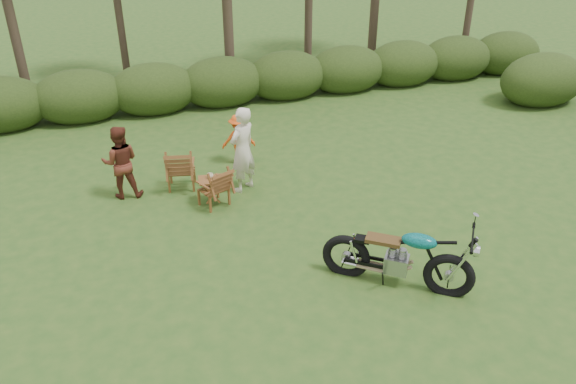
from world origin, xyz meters
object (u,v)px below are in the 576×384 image
object	(u,v)px
side_table	(212,191)
cup	(210,176)
motorcycle	(394,283)
adult_b	(126,196)
lawn_chair_right	(215,205)
child	(240,162)
adult_a	(244,189)
lawn_chair_left	(183,187)

from	to	relation	value
side_table	cup	distance (m)	0.32
motorcycle	adult_b	xyz separation A→B (m)	(-3.92, 4.46, 0.00)
lawn_chair_right	side_table	xyz separation A→B (m)	(-0.01, 0.11, 0.27)
lawn_chair_right	adult_b	world-z (taller)	adult_b
lawn_chair_right	child	size ratio (longest dim) A/B	0.72
lawn_chair_right	adult_a	xyz separation A→B (m)	(0.75, 0.46, 0.00)
motorcycle	lawn_chair_right	bearing A→B (deg)	160.59
motorcycle	child	distance (m)	5.40
adult_b	adult_a	bearing A→B (deg)	175.65
motorcycle	cup	world-z (taller)	motorcycle
adult_a	child	size ratio (longest dim) A/B	1.55
cup	side_table	bearing A→B (deg)	-80.26
motorcycle	lawn_chair_right	distance (m)	4.14
adult_a	cup	bearing A→B (deg)	-11.71
motorcycle	lawn_chair_left	xyz separation A→B (m)	(-2.73, 4.45, 0.00)
cup	adult_b	xyz separation A→B (m)	(-1.66, 0.83, -0.59)
adult_a	adult_b	bearing A→B (deg)	-45.72
adult_a	adult_b	world-z (taller)	adult_a
side_table	child	bearing A→B (deg)	58.75
cup	child	distance (m)	2.00
lawn_chair_right	cup	xyz separation A→B (m)	(-0.02, 0.15, 0.59)
lawn_chair_right	adult_b	size ratio (longest dim) A/B	0.55
side_table	child	size ratio (longest dim) A/B	0.45
cup	child	bearing A→B (deg)	57.93
child	side_table	bearing A→B (deg)	66.20
lawn_chair_left	adult_a	world-z (taller)	adult_a
motorcycle	adult_b	distance (m)	5.94
cup	lawn_chair_right	bearing A→B (deg)	-82.35
lawn_chair_right	adult_a	distance (m)	0.88
child	adult_b	bearing A→B (deg)	23.78
side_table	child	xyz separation A→B (m)	(1.01, 1.66, -0.27)
cup	adult_b	world-z (taller)	adult_b
lawn_chair_left	child	distance (m)	1.68
lawn_chair_right	child	bearing A→B (deg)	-142.49
lawn_chair_left	cup	world-z (taller)	cup
motorcycle	side_table	world-z (taller)	motorcycle
lawn_chair_left	child	bearing A→B (deg)	-138.24
lawn_chair_right	adult_b	bearing A→B (deg)	-53.61
motorcycle	adult_b	bearing A→B (deg)	169.12
lawn_chair_left	side_table	distance (m)	1.02
motorcycle	lawn_chair_left	size ratio (longest dim) A/B	2.48
side_table	child	distance (m)	1.96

